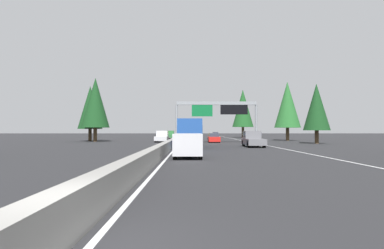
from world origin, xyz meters
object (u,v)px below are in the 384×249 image
(conifer_right_far, at_px, (243,108))
(conifer_right_mid, at_px, (287,105))
(minivan_mid_center, at_px, (188,144))
(sedan_far_center, at_px, (190,134))
(box_truck_near_right, at_px, (191,131))
(conifer_left_near, at_px, (90,108))
(oncoming_far, at_px, (162,136))
(pickup_far_left, at_px, (253,139))
(conifer_left_mid, at_px, (95,103))
(sign_gantry_overhead, at_px, (218,110))
(bus_distant_a, at_px, (190,132))
(oncoming_near, at_px, (170,135))
(sedan_mid_right, at_px, (214,138))
(sedan_mid_left, at_px, (215,135))
(conifer_right_near, at_px, (317,107))
(minivan_near_center, at_px, (191,135))

(conifer_right_far, bearing_deg, conifer_right_mid, -171.53)
(minivan_mid_center, distance_m, sedan_far_center, 96.61)
(box_truck_near_right, bearing_deg, conifer_left_near, 153.58)
(box_truck_near_right, relative_size, oncoming_far, 1.52)
(pickup_far_left, xyz_separation_m, conifer_left_mid, (19.15, 23.69, 5.75))
(sign_gantry_overhead, bearing_deg, bus_distant_a, 163.14)
(oncoming_near, xyz_separation_m, conifer_right_far, (10.91, -18.92, 6.92))
(conifer_left_mid, bearing_deg, pickup_far_left, -128.95)
(minivan_mid_center, xyz_separation_m, oncoming_far, (32.89, 4.56, -0.04))
(sedan_mid_right, distance_m, sedan_far_center, 65.69)
(bus_distant_a, bearing_deg, sedan_mid_left, -6.81)
(oncoming_near, bearing_deg, conifer_left_near, -34.46)
(oncoming_near, relative_size, conifer_right_far, 0.43)
(sedan_mid_right, xyz_separation_m, conifer_left_mid, (4.19, 20.10, 5.98))
(minivan_mid_center, distance_m, conifer_left_near, 42.89)
(conifer_left_near, height_order, conifer_left_mid, conifer_left_mid)
(oncoming_far, bearing_deg, conifer_left_near, -112.76)
(sign_gantry_overhead, xyz_separation_m, conifer_right_near, (-3.23, -14.18, 0.23))
(sign_gantry_overhead, relative_size, minivan_mid_center, 2.54)
(box_truck_near_right, distance_m, conifer_left_near, 41.61)
(pickup_far_left, height_order, conifer_left_near, conifer_left_near)
(bus_distant_a, relative_size, conifer_right_mid, 1.04)
(minivan_near_center, bearing_deg, conifer_right_near, -148.44)
(conifer_right_near, xyz_separation_m, conifer_right_far, (42.89, 4.36, 2.53))
(sedan_far_center, distance_m, conifer_left_mid, 63.75)
(sedan_mid_right, xyz_separation_m, sedan_mid_left, (43.14, -3.27, 0.00))
(bus_distant_a, bearing_deg, minivan_mid_center, 179.65)
(bus_distant_a, height_order, oncoming_far, bus_distant_a)
(conifer_right_mid, bearing_deg, pickup_far_left, 156.15)
(conifer_right_mid, bearing_deg, minivan_near_center, 50.22)
(oncoming_far, bearing_deg, conifer_right_far, 152.51)
(minivan_near_center, bearing_deg, minivan_mid_center, 179.84)
(sign_gantry_overhead, relative_size, oncoming_near, 2.26)
(oncoming_far, xyz_separation_m, conifer_left_near, (5.67, 13.52, 5.15))
(box_truck_near_right, distance_m, minivan_near_center, 19.75)
(oncoming_far, distance_m, conifer_left_near, 15.54)
(oncoming_near, relative_size, oncoming_far, 1.00)
(pickup_far_left, bearing_deg, conifer_left_near, 48.65)
(minivan_near_center, bearing_deg, sedan_mid_right, -171.48)
(conifer_right_far, bearing_deg, oncoming_far, 152.51)
(bus_distant_a, distance_m, sedan_mid_left, 59.41)
(sedan_far_center, height_order, conifer_right_near, conifer_right_near)
(sedan_mid_left, xyz_separation_m, conifer_left_near, (-35.62, 25.21, 5.39))
(bus_distant_a, relative_size, oncoming_far, 2.05)
(conifer_left_mid, bearing_deg, box_truck_near_right, -22.30)
(minivan_mid_center, xyz_separation_m, conifer_left_near, (38.56, 18.08, 5.12))
(bus_distant_a, height_order, pickup_far_left, bus_distant_a)
(sedan_far_center, xyz_separation_m, conifer_right_near, (-70.64, -18.60, 4.63))
(minivan_near_center, bearing_deg, box_truck_near_right, -0.52)
(box_truck_near_right, bearing_deg, oncoming_near, 163.90)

